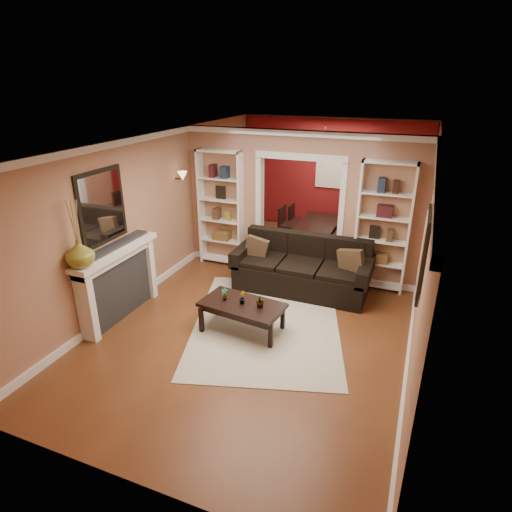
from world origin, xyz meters
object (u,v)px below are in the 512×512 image
at_px(coffee_table, 242,317).
at_px(dining_table, 319,233).
at_px(sofa, 302,265).
at_px(bookshelf_right, 383,228).
at_px(bookshelf_left, 221,209).
at_px(fireplace, 120,283).

distance_m(coffee_table, dining_table, 3.97).
bearing_deg(sofa, bookshelf_right, 24.80).
xyz_separation_m(sofa, dining_table, (-0.25, 2.33, -0.20)).
bearing_deg(dining_table, sofa, -173.86).
xyz_separation_m(sofa, coffee_table, (-0.44, -1.64, -0.24)).
height_order(coffee_table, bookshelf_left, bookshelf_left).
distance_m(fireplace, dining_table, 4.79).
bearing_deg(bookshelf_right, dining_table, 130.75).
distance_m(bookshelf_right, fireplace, 4.47).
distance_m(coffee_table, bookshelf_left, 2.78).
bearing_deg(bookshelf_left, fireplace, -102.05).
distance_m(sofa, bookshelf_right, 1.54).
distance_m(bookshelf_right, dining_table, 2.47).
xyz_separation_m(coffee_table, bookshelf_right, (1.70, 2.22, 0.92)).
distance_m(sofa, fireplace, 3.08).
bearing_deg(bookshelf_right, coffee_table, -127.49).
bearing_deg(sofa, dining_table, 96.14).
bearing_deg(bookshelf_left, sofa, -17.45).
relative_size(coffee_table, bookshelf_left, 0.53).
height_order(sofa, coffee_table, sofa).
xyz_separation_m(coffee_table, fireplace, (-1.94, -0.31, 0.35)).
bearing_deg(fireplace, bookshelf_right, 34.80).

